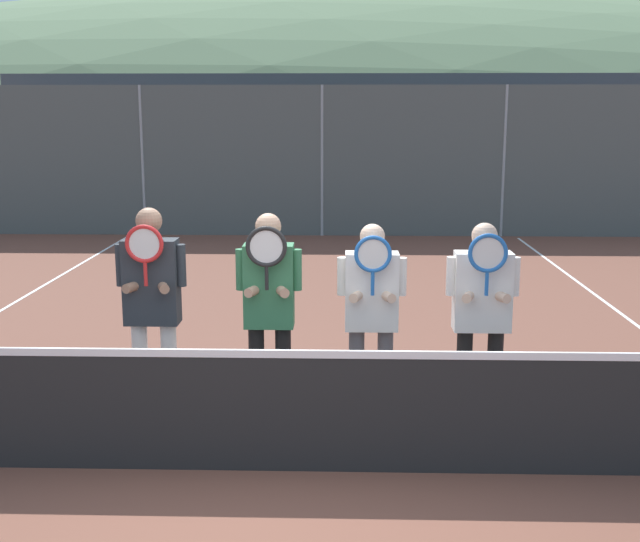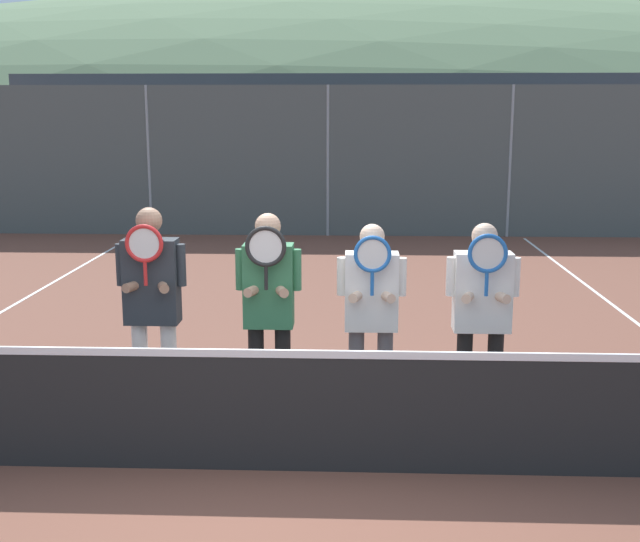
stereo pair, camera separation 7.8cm
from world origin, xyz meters
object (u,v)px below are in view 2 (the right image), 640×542
Objects in this scene: car_left_of_center at (225,179)px; car_right_of_center at (615,182)px; car_center at (415,182)px; player_leftmost at (152,299)px; car_far_left at (35,177)px; player_center_left at (269,303)px; player_rightmost at (482,307)px; player_center_right at (371,307)px.

car_left_of_center reaches higher than car_right_of_center.
car_center is at bearing -178.36° from car_right_of_center.
player_leftmost is 15.31m from car_far_left.
player_leftmost is 1.02× the size of player_center_left.
player_leftmost is 0.43× the size of car_left_of_center.
player_center_left is at bearing -117.60° from car_right_of_center.
player_rightmost is (1.74, 0.09, -0.04)m from player_center_left.
player_leftmost reaches higher than car_right_of_center.
car_left_of_center is 4.72m from car_center.
car_left_of_center reaches higher than player_center_right.
car_left_of_center is (-1.57, 13.71, -0.19)m from player_leftmost.
player_rightmost is at bearing 2.99° from player_center_left.
car_left_of_center is at bearing -1.79° from car_far_left.
player_center_left is 15.22m from car_right_of_center.
car_left_of_center is at bearing 103.90° from player_center_right.
player_center_right is at bearing -114.93° from car_right_of_center.
player_center_left is 13.53m from car_center.
player_leftmost is 0.40× the size of car_right_of_center.
player_rightmost reaches higher than player_center_right.
car_far_left is 9.63m from car_center.
car_right_of_center is at bearing 59.31° from player_leftmost.
player_rightmost is at bearing -111.64° from car_right_of_center.
car_far_left is 14.50m from car_right_of_center.
player_center_left is 0.39× the size of car_right_of_center.
player_center_right is 0.37× the size of car_right_of_center.
car_far_left is at bearing 123.66° from player_rightmost.
car_right_of_center is (8.01, 13.49, -0.21)m from player_leftmost.
car_left_of_center is at bearing 178.67° from car_right_of_center.
player_leftmost is at bearing -176.23° from player_center_right.
player_center_right is at bearing -58.96° from car_far_left.
player_center_left is 0.85m from player_center_right.
car_right_of_center is at bearing 65.07° from player_center_right.
player_rightmost is at bearing -72.62° from car_left_of_center.
player_center_right is (1.79, 0.12, -0.08)m from player_leftmost.
car_left_of_center is (-3.36, 13.60, -0.11)m from player_center_right.
player_center_left is 1.05× the size of player_rightmost.
car_center is (1.35, 13.23, -0.14)m from player_center_right.
player_center_right is 13.30m from car_center.
player_rightmost is 0.37× the size of car_far_left.
player_leftmost is at bearing -64.95° from car_far_left.
car_center is (9.62, -0.52, -0.05)m from car_far_left.
player_leftmost is 15.69m from car_right_of_center.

